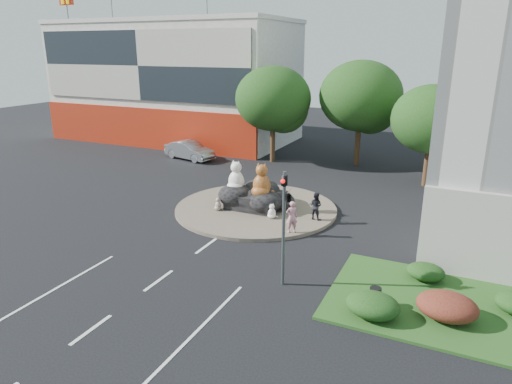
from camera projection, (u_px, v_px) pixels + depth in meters
ground at (159, 281)px, 19.83m from camera, size 120.00×120.00×0.00m
roundabout_island at (256, 208)px, 28.44m from camera, size 10.00×10.00×0.20m
rock_plinth at (256, 200)px, 28.27m from camera, size 3.20×2.60×0.90m
shophouse_block at (175, 81)px, 49.32m from camera, size 25.20×12.30×17.40m
grass_verge at (461, 309)px, 17.56m from camera, size 10.00×6.00×0.12m
tree_left at (274, 102)px, 38.87m from camera, size 6.46×6.46×8.27m
tree_mid at (361, 100)px, 37.68m from camera, size 6.84×6.84×8.76m
tree_right at (433, 123)px, 32.09m from camera, size 5.70×5.70×7.30m
hedge_near_green at (373, 305)px, 16.89m from camera, size 2.00×1.60×0.90m
hedge_red at (447, 306)px, 16.73m from camera, size 2.20×1.76×0.99m
hedge_back_green at (426, 272)px, 19.59m from camera, size 1.60×1.28×0.72m
traffic_light at (286, 205)px, 18.40m from camera, size 0.44×1.24×5.00m
street_lamp at (499, 169)px, 20.19m from camera, size 2.34×0.22×8.06m
cat_white at (236, 176)px, 28.14m from camera, size 1.38×1.25×2.00m
cat_tabby at (262, 180)px, 27.18m from camera, size 1.32×1.17×2.09m
kitten_calico at (218, 204)px, 27.73m from camera, size 0.63×0.60×0.82m
kitten_white at (272, 211)px, 26.41m from camera, size 0.70×0.71×0.90m
pedestrian_pink at (292, 217)px, 24.25m from camera, size 0.76×0.74×1.76m
pedestrian_dark at (316, 206)px, 26.15m from camera, size 0.86×0.71×1.61m
parked_car at (189, 150)px, 41.08m from camera, size 5.22×2.79×1.64m
litter_bin at (375, 297)px, 17.57m from camera, size 0.55×0.55×0.78m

